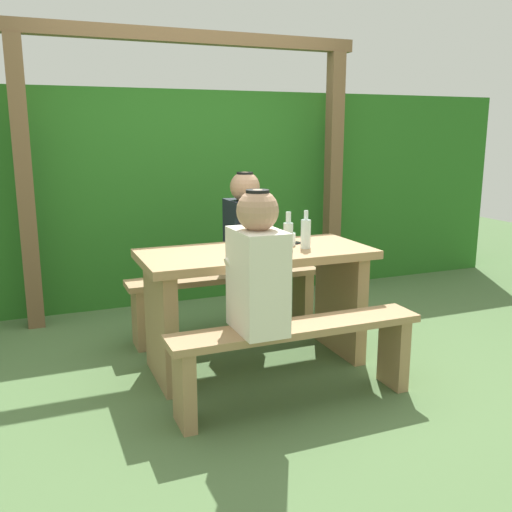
{
  "coord_description": "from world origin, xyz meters",
  "views": [
    {
      "loc": [
        -1.27,
        -3.12,
        1.45
      ],
      "look_at": [
        0.0,
        0.0,
        0.7
      ],
      "focal_mm": 39.82,
      "sensor_mm": 36.0,
      "label": 1
    }
  ],
  "objects_px": {
    "bench_far": "(225,292)",
    "bottle_right": "(306,233)",
    "bench_near": "(297,348)",
    "cell_phone": "(290,242)",
    "picnic_table": "(256,288)",
    "person_black_coat": "(245,227)",
    "drinking_glass": "(290,239)",
    "bottle_left": "(288,235)",
    "person_white_shirt": "(257,267)"
  },
  "relations": [
    {
      "from": "person_black_coat",
      "to": "cell_phone",
      "type": "height_order",
      "value": "person_black_coat"
    },
    {
      "from": "person_white_shirt",
      "to": "bottle_left",
      "type": "relative_size",
      "value": 3.06
    },
    {
      "from": "picnic_table",
      "to": "bench_near",
      "type": "distance_m",
      "value": 0.61
    },
    {
      "from": "bench_far",
      "to": "cell_phone",
      "type": "bearing_deg",
      "value": -57.18
    },
    {
      "from": "bottle_right",
      "to": "cell_phone",
      "type": "relative_size",
      "value": 1.67
    },
    {
      "from": "bottle_left",
      "to": "cell_phone",
      "type": "bearing_deg",
      "value": 60.95
    },
    {
      "from": "bench_near",
      "to": "drinking_glass",
      "type": "relative_size",
      "value": 17.75
    },
    {
      "from": "person_black_coat",
      "to": "bottle_right",
      "type": "distance_m",
      "value": 0.66
    },
    {
      "from": "picnic_table",
      "to": "cell_phone",
      "type": "bearing_deg",
      "value": 23.36
    },
    {
      "from": "person_black_coat",
      "to": "bottle_right",
      "type": "bearing_deg",
      "value": -76.83
    },
    {
      "from": "picnic_table",
      "to": "drinking_glass",
      "type": "xyz_separation_m",
      "value": [
        0.25,
        0.05,
        0.28
      ]
    },
    {
      "from": "bench_near",
      "to": "picnic_table",
      "type": "bearing_deg",
      "value": 90.0
    },
    {
      "from": "picnic_table",
      "to": "bottle_right",
      "type": "xyz_separation_m",
      "value": [
        0.3,
        -0.07,
        0.33
      ]
    },
    {
      "from": "bench_far",
      "to": "drinking_glass",
      "type": "bearing_deg",
      "value": -64.51
    },
    {
      "from": "person_white_shirt",
      "to": "bottle_right",
      "type": "height_order",
      "value": "person_white_shirt"
    },
    {
      "from": "person_white_shirt",
      "to": "picnic_table",
      "type": "bearing_deg",
      "value": 68.39
    },
    {
      "from": "picnic_table",
      "to": "person_black_coat",
      "type": "xyz_separation_m",
      "value": [
        0.15,
        0.58,
        0.28
      ]
    },
    {
      "from": "bench_near",
      "to": "bottle_right",
      "type": "relative_size",
      "value": 5.98
    },
    {
      "from": "picnic_table",
      "to": "person_black_coat",
      "type": "distance_m",
      "value": 0.66
    },
    {
      "from": "person_black_coat",
      "to": "cell_phone",
      "type": "bearing_deg",
      "value": -72.76
    },
    {
      "from": "drinking_glass",
      "to": "picnic_table",
      "type": "bearing_deg",
      "value": -168.36
    },
    {
      "from": "bench_far",
      "to": "bottle_right",
      "type": "distance_m",
      "value": 0.88
    },
    {
      "from": "bench_far",
      "to": "bench_near",
      "type": "bearing_deg",
      "value": -90.0
    },
    {
      "from": "person_white_shirt",
      "to": "bottle_left",
      "type": "height_order",
      "value": "person_white_shirt"
    },
    {
      "from": "bench_far",
      "to": "person_white_shirt",
      "type": "xyz_separation_m",
      "value": [
        -0.23,
        -1.15,
        0.46
      ]
    },
    {
      "from": "drinking_glass",
      "to": "bench_near",
      "type": "bearing_deg",
      "value": -111.73
    },
    {
      "from": "person_black_coat",
      "to": "drinking_glass",
      "type": "bearing_deg",
      "value": -79.32
    },
    {
      "from": "bottle_right",
      "to": "cell_phone",
      "type": "bearing_deg",
      "value": 93.15
    },
    {
      "from": "bottle_right",
      "to": "bench_far",
      "type": "bearing_deg",
      "value": 115.15
    },
    {
      "from": "person_black_coat",
      "to": "cell_phone",
      "type": "xyz_separation_m",
      "value": [
        0.14,
        -0.45,
        -0.04
      ]
    },
    {
      "from": "bench_near",
      "to": "person_white_shirt",
      "type": "xyz_separation_m",
      "value": [
        -0.23,
        0.0,
        0.46
      ]
    },
    {
      "from": "person_black_coat",
      "to": "bottle_left",
      "type": "distance_m",
      "value": 0.67
    },
    {
      "from": "drinking_glass",
      "to": "bottle_right",
      "type": "bearing_deg",
      "value": -66.43
    },
    {
      "from": "picnic_table",
      "to": "bench_near",
      "type": "xyz_separation_m",
      "value": [
        0.0,
        -0.58,
        -0.18
      ]
    },
    {
      "from": "bench_near",
      "to": "bench_far",
      "type": "height_order",
      "value": "same"
    },
    {
      "from": "drinking_glass",
      "to": "bottle_right",
      "type": "xyz_separation_m",
      "value": [
        0.05,
        -0.12,
        0.06
      ]
    },
    {
      "from": "person_black_coat",
      "to": "drinking_glass",
      "type": "distance_m",
      "value": 0.53
    },
    {
      "from": "bench_near",
      "to": "bottle_left",
      "type": "bearing_deg",
      "value": 70.57
    },
    {
      "from": "person_white_shirt",
      "to": "person_black_coat",
      "type": "height_order",
      "value": "same"
    },
    {
      "from": "picnic_table",
      "to": "bottle_left",
      "type": "relative_size",
      "value": 5.95
    },
    {
      "from": "person_black_coat",
      "to": "cell_phone",
      "type": "distance_m",
      "value": 0.47
    },
    {
      "from": "person_white_shirt",
      "to": "person_black_coat",
      "type": "xyz_separation_m",
      "value": [
        0.38,
        1.15,
        0.0
      ]
    },
    {
      "from": "bench_near",
      "to": "bottle_left",
      "type": "distance_m",
      "value": 0.73
    },
    {
      "from": "drinking_glass",
      "to": "bottle_left",
      "type": "xyz_separation_m",
      "value": [
        -0.08,
        -0.14,
        0.06
      ]
    },
    {
      "from": "bench_far",
      "to": "cell_phone",
      "type": "relative_size",
      "value": 10.0
    },
    {
      "from": "picnic_table",
      "to": "person_white_shirt",
      "type": "height_order",
      "value": "person_white_shirt"
    },
    {
      "from": "bench_far",
      "to": "bottle_right",
      "type": "height_order",
      "value": "bottle_right"
    },
    {
      "from": "picnic_table",
      "to": "cell_phone",
      "type": "relative_size",
      "value": 10.0
    },
    {
      "from": "picnic_table",
      "to": "bench_far",
      "type": "distance_m",
      "value": 0.61
    },
    {
      "from": "picnic_table",
      "to": "bench_far",
      "type": "height_order",
      "value": "picnic_table"
    }
  ]
}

